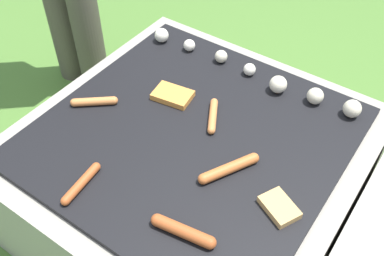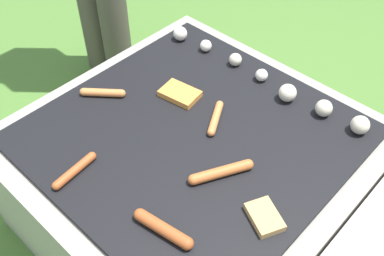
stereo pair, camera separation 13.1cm
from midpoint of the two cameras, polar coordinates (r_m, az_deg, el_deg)
name	(u,v)px [view 1 (the left image)]	position (r m, az deg, el deg)	size (l,w,h in m)	color
ground_plane	(192,218)	(1.67, -2.28, -11.42)	(14.00, 14.00, 0.00)	#47702D
grill	(192,180)	(1.49, -2.52, -6.76)	(0.96, 0.96, 0.45)	gray
sausage_mid_left	(213,116)	(1.35, -0.09, 1.42)	(0.08, 0.13, 0.02)	#C6753D
sausage_back_right	(229,168)	(1.21, 1.65, -5.30)	(0.10, 0.17, 0.03)	#B7602D
sausage_front_left	(94,101)	(1.45, -14.87, 3.15)	(0.12, 0.10, 0.03)	#C6753D
sausage_back_center	(81,183)	(1.24, -16.88, -6.91)	(0.04, 0.15, 0.02)	#A34C23
sausage_front_center	(183,231)	(1.10, -4.64, -13.13)	(0.17, 0.05, 0.03)	#A34C23
bread_slice_right	(173,95)	(1.43, -5.09, 4.05)	(0.13, 0.10, 0.02)	#D18438
bread_slice_left	(279,207)	(1.15, 7.82, -10.14)	(0.12, 0.10, 0.02)	tan
mushroom_row	(261,74)	(1.49, 6.28, 6.67)	(0.77, 0.08, 0.06)	silver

